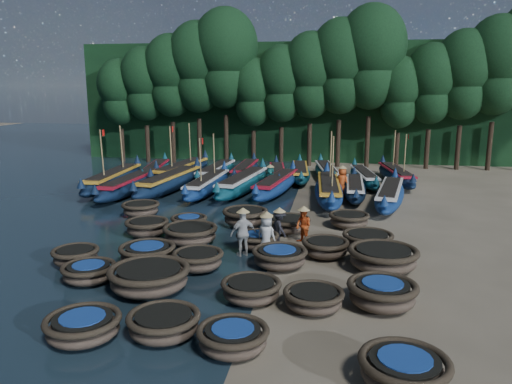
# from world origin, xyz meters

# --- Properties ---
(ground) EXTENTS (120.00, 120.00, 0.00)m
(ground) POSITION_xyz_m (0.00, 0.00, 0.00)
(ground) COLOR gray
(ground) RESTS_ON ground
(foliage_wall) EXTENTS (40.00, 3.00, 10.00)m
(foliage_wall) POSITION_xyz_m (0.00, 23.50, 5.00)
(foliage_wall) COLOR black
(foliage_wall) RESTS_ON ground
(coracle_1) EXTENTS (1.98, 1.98, 0.67)m
(coracle_1) POSITION_xyz_m (-3.99, -9.64, 0.39)
(coracle_1) COLOR brown
(coracle_1) RESTS_ON ground
(coracle_2) EXTENTS (1.93, 1.93, 0.69)m
(coracle_2) POSITION_xyz_m (-1.99, -9.19, 0.39)
(coracle_2) COLOR brown
(coracle_2) RESTS_ON ground
(coracle_3) EXTENTS (2.09, 2.09, 0.66)m
(coracle_3) POSITION_xyz_m (-0.07, -9.60, 0.38)
(coracle_3) COLOR brown
(coracle_3) RESTS_ON ground
(coracle_4) EXTENTS (2.08, 2.08, 0.71)m
(coracle_4) POSITION_xyz_m (3.89, -10.44, 0.41)
(coracle_4) COLOR brown
(coracle_4) RESTS_ON ground
(coracle_5) EXTENTS (1.91, 1.91, 0.64)m
(coracle_5) POSITION_xyz_m (-5.72, -6.01, 0.37)
(coracle_5) COLOR brown
(coracle_5) RESTS_ON ground
(coracle_6) EXTENTS (3.07, 3.07, 0.85)m
(coracle_6) POSITION_xyz_m (-3.44, -6.44, 0.48)
(coracle_6) COLOR brown
(coracle_6) RESTS_ON ground
(coracle_7) EXTENTS (2.10, 2.10, 0.67)m
(coracle_7) POSITION_xyz_m (-0.13, -6.64, 0.39)
(coracle_7) COLOR brown
(coracle_7) RESTS_ON ground
(coracle_8) EXTENTS (1.84, 1.84, 0.63)m
(coracle_8) POSITION_xyz_m (1.76, -6.93, 0.36)
(coracle_8) COLOR brown
(coracle_8) RESTS_ON ground
(coracle_9) EXTENTS (2.24, 2.24, 0.82)m
(coracle_9) POSITION_xyz_m (3.74, -6.48, 0.47)
(coracle_9) COLOR brown
(coracle_9) RESTS_ON ground
(coracle_10) EXTENTS (1.99, 1.99, 0.67)m
(coracle_10) POSITION_xyz_m (-6.94, -4.64, 0.38)
(coracle_10) COLOR brown
(coracle_10) RESTS_ON ground
(coracle_11) EXTENTS (2.52, 2.52, 0.71)m
(coracle_11) POSITION_xyz_m (-4.46, -3.98, 0.41)
(coracle_11) COLOR brown
(coracle_11) RESTS_ON ground
(coracle_12) EXTENTS (1.90, 1.90, 0.70)m
(coracle_12) POSITION_xyz_m (-2.44, -4.33, 0.40)
(coracle_12) COLOR brown
(coracle_12) RESTS_ON ground
(coracle_13) EXTENTS (2.34, 2.34, 0.70)m
(coracle_13) POSITION_xyz_m (0.39, -3.60, 0.40)
(coracle_13) COLOR brown
(coracle_13) RESTS_ON ground
(coracle_14) EXTENTS (3.00, 3.00, 0.83)m
(coracle_14) POSITION_xyz_m (4.04, -3.32, 0.48)
(coracle_14) COLOR brown
(coracle_14) RESTS_ON ground
(coracle_15) EXTENTS (2.05, 2.05, 0.75)m
(coracle_15) POSITION_xyz_m (-5.72, -0.77, 0.43)
(coracle_15) COLOR brown
(coracle_15) RESTS_ON ground
(coracle_16) EXTENTS (2.62, 2.62, 0.78)m
(coracle_16) POSITION_xyz_m (-3.56, -1.49, 0.45)
(coracle_16) COLOR brown
(coracle_16) RESTS_ON ground
(coracle_17) EXTENTS (1.88, 1.88, 0.65)m
(coracle_17) POSITION_xyz_m (-0.72, -1.68, 0.38)
(coracle_17) COLOR brown
(coracle_17) RESTS_ON ground
(coracle_18) EXTENTS (2.03, 2.03, 0.70)m
(coracle_18) POSITION_xyz_m (1.99, -2.27, 0.40)
(coracle_18) COLOR brown
(coracle_18) RESTS_ON ground
(coracle_19) EXTENTS (2.42, 2.42, 0.67)m
(coracle_19) POSITION_xyz_m (3.64, -0.97, 0.38)
(coracle_19) COLOR brown
(coracle_19) RESTS_ON ground
(coracle_20) EXTENTS (2.29, 2.29, 0.73)m
(coracle_20) POSITION_xyz_m (-7.26, 2.33, 0.42)
(coracle_20) COLOR brown
(coracle_20) RESTS_ON ground
(coracle_21) EXTENTS (1.67, 1.67, 0.65)m
(coracle_21) POSITION_xyz_m (-4.21, 0.47, 0.38)
(coracle_21) COLOR brown
(coracle_21) RESTS_ON ground
(coracle_22) EXTENTS (2.32, 2.32, 0.83)m
(coracle_22) POSITION_xyz_m (-1.80, 1.47, 0.48)
(coracle_22) COLOR brown
(coracle_22) RESTS_ON ground
(coracle_23) EXTENTS (2.41, 2.41, 0.71)m
(coracle_23) POSITION_xyz_m (0.25, 0.79, 0.41)
(coracle_23) COLOR brown
(coracle_23) RESTS_ON ground
(coracle_24) EXTENTS (1.88, 1.88, 0.68)m
(coracle_24) POSITION_xyz_m (2.97, 2.04, 0.39)
(coracle_24) COLOR brown
(coracle_24) RESTS_ON ground
(long_boat_0) EXTENTS (1.96, 9.21, 3.92)m
(long_boat_0) POSITION_xyz_m (-11.62, 8.65, 0.62)
(long_boat_0) COLOR #101F3C
(long_boat_0) RESTS_ON ground
(long_boat_1) EXTENTS (1.85, 8.64, 1.52)m
(long_boat_1) POSITION_xyz_m (-9.95, 7.35, 0.58)
(long_boat_1) COLOR #101F3C
(long_boat_1) RESTS_ON ground
(long_boat_2) EXTENTS (2.71, 9.09, 1.61)m
(long_boat_2) POSITION_xyz_m (-7.83, 8.46, 0.61)
(long_boat_2) COLOR #101F3C
(long_boat_2) RESTS_ON ground
(long_boat_3) EXTENTS (1.81, 8.34, 3.54)m
(long_boat_3) POSITION_xyz_m (-5.38, 8.21, 0.56)
(long_boat_3) COLOR navy
(long_boat_3) RESTS_ON ground
(long_boat_4) EXTENTS (2.81, 8.94, 1.59)m
(long_boat_4) POSITION_xyz_m (-3.31, 8.86, 0.60)
(long_boat_4) COLOR #0F4659
(long_boat_4) RESTS_ON ground
(long_boat_5) EXTENTS (2.78, 8.50, 1.51)m
(long_boat_5) POSITION_xyz_m (-1.23, 8.88, 0.58)
(long_boat_5) COLOR navy
(long_boat_5) RESTS_ON ground
(long_boat_6) EXTENTS (2.01, 9.03, 3.84)m
(long_boat_6) POSITION_xyz_m (1.92, 7.55, 0.61)
(long_boat_6) COLOR navy
(long_boat_6) RESTS_ON ground
(long_boat_7) EXTENTS (1.39, 7.37, 1.30)m
(long_boat_7) POSITION_xyz_m (3.43, 8.78, 0.49)
(long_boat_7) COLOR #101F3C
(long_boat_7) RESTS_ON ground
(long_boat_8) EXTENTS (2.81, 8.27, 1.47)m
(long_boat_8) POSITION_xyz_m (5.27, 7.03, 0.56)
(long_boat_8) COLOR navy
(long_boat_8) RESTS_ON ground
(long_boat_9) EXTENTS (2.45, 7.70, 1.37)m
(long_boat_9) POSITION_xyz_m (-10.39, 12.79, 0.52)
(long_boat_9) COLOR #0F4659
(long_boat_9) RESTS_ON ground
(long_boat_10) EXTENTS (2.83, 8.90, 3.82)m
(long_boat_10) POSITION_xyz_m (-8.41, 12.62, 0.61)
(long_boat_10) COLOR #101F3C
(long_boat_10) RESTS_ON ground
(long_boat_11) EXTENTS (1.97, 8.11, 1.43)m
(long_boat_11) POSITION_xyz_m (-5.97, 12.93, 0.54)
(long_boat_11) COLOR #0F4659
(long_boat_11) RESTS_ON ground
(long_boat_12) EXTENTS (1.41, 7.74, 1.36)m
(long_boat_12) POSITION_xyz_m (-4.10, 13.97, 0.52)
(long_boat_12) COLOR #101F3C
(long_boat_12) RESTS_ON ground
(long_boat_13) EXTENTS (2.42, 7.66, 1.36)m
(long_boat_13) POSITION_xyz_m (-1.62, 12.60, 0.52)
(long_boat_13) COLOR #101F3C
(long_boat_13) RESTS_ON ground
(long_boat_14) EXTENTS (2.01, 7.69, 1.36)m
(long_boat_14) POSITION_xyz_m (-0.15, 13.69, 0.52)
(long_boat_14) COLOR #0F4659
(long_boat_14) RESTS_ON ground
(long_boat_15) EXTENTS (2.51, 7.76, 1.38)m
(long_boat_15) POSITION_xyz_m (1.67, 14.01, 0.53)
(long_boat_15) COLOR #0F4659
(long_boat_15) RESTS_ON ground
(long_boat_16) EXTENTS (2.37, 7.37, 1.31)m
(long_boat_16) POSITION_xyz_m (4.15, 12.71, 0.50)
(long_boat_16) COLOR #0F4659
(long_boat_16) RESTS_ON ground
(long_boat_17) EXTENTS (2.56, 8.03, 3.45)m
(long_boat_17) POSITION_xyz_m (6.29, 13.49, 0.55)
(long_boat_17) COLOR #101F3C
(long_boat_17) RESTS_ON ground
(fisherman_0) EXTENTS (0.95, 0.81, 1.84)m
(fisherman_0) POSITION_xyz_m (-0.26, -2.45, 0.88)
(fisherman_0) COLOR beige
(fisherman_0) RESTS_ON ground
(fisherman_1) EXTENTS (0.52, 0.63, 1.72)m
(fisherman_1) POSITION_xyz_m (-0.33, -1.85, 0.88)
(fisherman_1) COLOR #17615C
(fisherman_1) RESTS_ON ground
(fisherman_2) EXTENTS (0.91, 0.92, 1.70)m
(fisherman_2) POSITION_xyz_m (1.04, -0.65, 0.81)
(fisherman_2) COLOR #CF4D1B
(fisherman_2) RESTS_ON ground
(fisherman_3) EXTENTS (0.99, 1.12, 1.70)m
(fisherman_3) POSITION_xyz_m (0.08, -1.08, 0.80)
(fisherman_3) COLOR black
(fisherman_3) RESTS_ON ground
(fisherman_4) EXTENTS (1.12, 0.97, 2.00)m
(fisherman_4) POSITION_xyz_m (-1.14, -2.55, 0.96)
(fisherman_4) COLOR beige
(fisherman_4) RESTS_ON ground
(fisherman_5) EXTENTS (1.55, 1.02, 1.80)m
(fisherman_5) POSITION_xyz_m (-1.69, 9.44, 0.84)
(fisherman_5) COLOR #17615C
(fisherman_5) RESTS_ON ground
(fisherman_6) EXTENTS (1.03, 0.96, 1.97)m
(fisherman_6) POSITION_xyz_m (2.67, 8.66, 0.94)
(fisherman_6) COLOR #CF4D1B
(fisherman_6) RESTS_ON ground
(tree_0) EXTENTS (3.68, 3.68, 8.68)m
(tree_0) POSITION_xyz_m (-16.00, 20.00, 5.97)
(tree_0) COLOR black
(tree_0) RESTS_ON ground
(tree_1) EXTENTS (4.09, 4.09, 9.65)m
(tree_1) POSITION_xyz_m (-13.70, 20.00, 6.65)
(tree_1) COLOR black
(tree_1) RESTS_ON ground
(tree_2) EXTENTS (4.51, 4.51, 10.63)m
(tree_2) POSITION_xyz_m (-11.40, 20.00, 7.32)
(tree_2) COLOR black
(tree_2) RESTS_ON ground
(tree_3) EXTENTS (4.92, 4.92, 11.60)m
(tree_3) POSITION_xyz_m (-9.10, 20.00, 8.00)
(tree_3) COLOR black
(tree_3) RESTS_ON ground
(tree_4) EXTENTS (5.34, 5.34, 12.58)m
(tree_4) POSITION_xyz_m (-6.80, 20.00, 8.67)
(tree_4) COLOR black
(tree_4) RESTS_ON ground
(tree_5) EXTENTS (3.68, 3.68, 8.68)m
(tree_5) POSITION_xyz_m (-4.50, 20.00, 5.97)
(tree_5) COLOR black
(tree_5) RESTS_ON ground
(tree_6) EXTENTS (4.09, 4.09, 9.65)m
(tree_6) POSITION_xyz_m (-2.20, 20.00, 6.65)
(tree_6) COLOR black
(tree_6) RESTS_ON ground
(tree_7) EXTENTS (4.51, 4.51, 10.63)m
(tree_7) POSITION_xyz_m (0.10, 20.00, 7.32)
(tree_7) COLOR black
(tree_7) RESTS_ON ground
(tree_8) EXTENTS (4.92, 4.92, 11.60)m
(tree_8) POSITION_xyz_m (2.40, 20.00, 8.00)
(tree_8) COLOR black
(tree_8) RESTS_ON ground
(tree_9) EXTENTS (5.34, 5.34, 12.58)m
(tree_9) POSITION_xyz_m (4.70, 20.00, 8.67)
(tree_9) COLOR black
(tree_9) RESTS_ON ground
(tree_10) EXTENTS (3.68, 3.68, 8.68)m
(tree_10) POSITION_xyz_m (7.00, 20.00, 5.97)
(tree_10) COLOR black
(tree_10) RESTS_ON ground
(tree_11) EXTENTS (4.09, 4.09, 9.65)m
(tree_11) POSITION_xyz_m (9.30, 20.00, 6.65)
(tree_11) COLOR black
(tree_11) RESTS_ON ground
(tree_12) EXTENTS (4.51, 4.51, 10.63)m
(tree_12) POSITION_xyz_m (11.60, 20.00, 7.32)
(tree_12) COLOR black
(tree_12) RESTS_ON ground
(tree_13) EXTENTS (4.92, 4.92, 11.60)m
(tree_13) POSITION_xyz_m (13.90, 20.00, 8.00)
(tree_13) COLOR black
(tree_13) RESTS_ON ground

